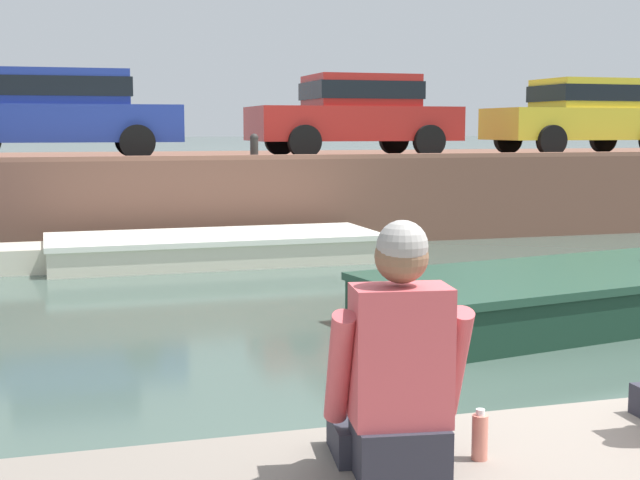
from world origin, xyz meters
The scene contains 11 objects.
ground_plane centered at (0.00, 5.69, 0.00)m, with size 400.00×400.00×0.00m, color #42564C.
far_quay_wall centered at (0.00, 14.38, 0.76)m, with size 60.00×6.00×1.52m, color brown.
far_wall_coping centered at (0.00, 11.50, 1.56)m, with size 60.00×0.24×0.08m, color #925F4C.
boat_moored_central_cream centered at (-0.52, 9.95, 0.22)m, with size 6.03×2.02×0.44m.
motorboat_passing centered at (3.55, 4.88, 0.27)m, with size 6.91×3.04×1.02m.
car_left_inner_blue centered at (-2.48, 12.75, 2.36)m, with size 4.25×2.04×1.54m.
car_centre_red centered at (2.96, 12.76, 2.36)m, with size 3.91×2.01×1.54m.
car_right_inner_yellow centered at (7.92, 12.76, 2.36)m, with size 3.85×1.94×1.54m.
mooring_bollard_mid centered at (0.73, 11.63, 1.76)m, with size 0.15×0.15×0.45m.
person_seated_left centered at (-1.33, -0.54, 1.14)m, with size 0.57×0.57×0.96m.
bottle_drink centered at (-0.98, -0.53, 0.86)m, with size 0.06×0.06×0.20m.
Camera 1 is at (-2.53, -3.59, 2.06)m, focal length 50.00 mm.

